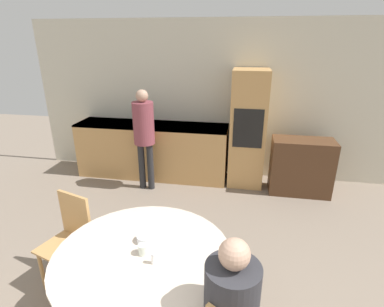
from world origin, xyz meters
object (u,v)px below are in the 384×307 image
(cup, at_px, (143,249))
(oven_unit, at_px, (248,129))
(person_standing, at_px, (144,130))
(sideboard, at_px, (301,167))
(dining_table, at_px, (144,275))
(chair_far_left, at_px, (70,235))
(bowl_near, at_px, (145,238))

(cup, bearing_deg, oven_unit, 75.12)
(cup, bearing_deg, person_standing, 108.23)
(sideboard, bearing_deg, cup, -121.01)
(dining_table, xyz_separation_m, person_standing, (-0.78, 2.39, 0.47))
(sideboard, bearing_deg, dining_table, -121.14)
(chair_far_left, bearing_deg, sideboard, 60.61)
(oven_unit, relative_size, bowl_near, 13.24)
(sideboard, xyz_separation_m, dining_table, (-1.62, -2.69, 0.09))
(sideboard, distance_m, cup, 3.16)
(oven_unit, bearing_deg, sideboard, -14.21)
(sideboard, bearing_deg, person_standing, -173.07)
(cup, bearing_deg, dining_table, 149.01)
(oven_unit, height_order, dining_table, oven_unit)
(oven_unit, relative_size, person_standing, 1.17)
(dining_table, height_order, bowl_near, bowl_near)
(dining_table, relative_size, chair_far_left, 1.52)
(oven_unit, height_order, sideboard, oven_unit)
(person_standing, distance_m, cup, 2.53)
(dining_table, xyz_separation_m, cup, (0.01, -0.00, 0.25))
(sideboard, bearing_deg, chair_far_left, -137.38)
(person_standing, bearing_deg, dining_table, -71.88)
(oven_unit, distance_m, person_standing, 1.64)
(dining_table, height_order, cup, cup)
(bowl_near, bearing_deg, person_standing, 108.61)
(sideboard, relative_size, bowl_near, 6.50)
(bowl_near, bearing_deg, chair_far_left, 164.89)
(sideboard, relative_size, dining_table, 0.66)
(dining_table, relative_size, bowl_near, 9.88)
(oven_unit, height_order, chair_far_left, oven_unit)
(dining_table, relative_size, cup, 16.94)
(dining_table, distance_m, chair_far_left, 0.96)
(oven_unit, relative_size, sideboard, 2.04)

